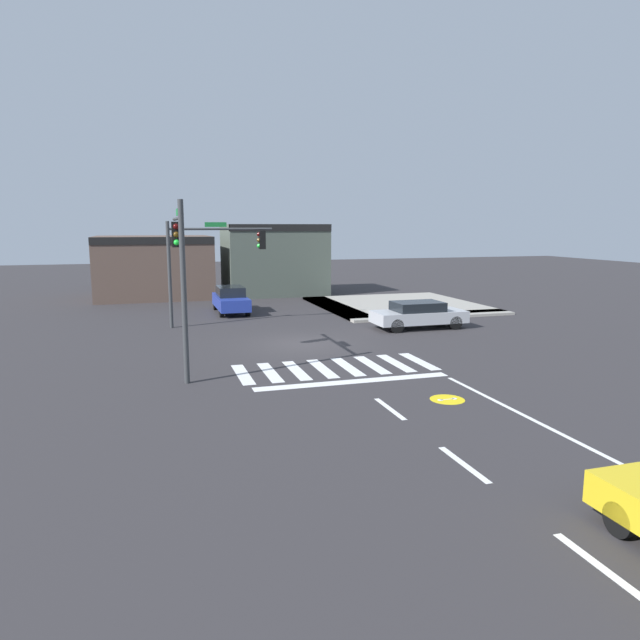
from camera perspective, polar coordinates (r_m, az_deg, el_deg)
name	(u,v)px	position (r m, az deg, el deg)	size (l,w,h in m)	color
ground_plane	(303,344)	(25.28, -1.69, -2.37)	(120.00, 120.00, 0.00)	#302D30
crosswalk_near	(335,367)	(21.08, 1.50, -4.75)	(7.24, 2.85, 0.01)	silver
lane_markings	(486,446)	(14.39, 16.24, -11.95)	(6.80, 24.25, 0.01)	white
bike_detector_marking	(447,399)	(17.72, 12.56, -7.73)	(1.04, 1.04, 0.01)	yellow
curb_corner_northeast	(393,306)	(36.86, 7.28, 1.39)	(10.00, 10.60, 0.15)	#9E998E
storefront_row	(212,263)	(43.39, -10.74, 5.61)	(16.45, 7.00, 5.26)	brown
traffic_signal_northwest	(212,253)	(29.92, -10.72, 6.56)	(5.36, 0.32, 5.37)	#383A3D
traffic_signal_southwest	(180,258)	(20.45, -13.79, 6.01)	(0.32, 4.75, 5.97)	#383A3D
car_silver	(418,314)	(29.36, 9.78, 0.57)	(4.69, 1.94, 1.36)	#B7BABF
car_blue	(231,300)	(34.53, -8.89, 2.03)	(1.71, 4.55, 1.58)	#23389E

